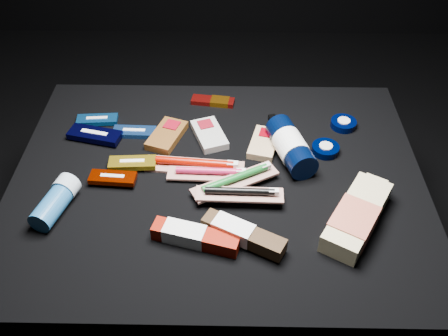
{
  "coord_description": "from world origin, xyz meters",
  "views": [
    {
      "loc": [
        0.03,
        -0.86,
        1.22
      ],
      "look_at": [
        0.01,
        0.01,
        0.42
      ],
      "focal_mm": 40.0,
      "sensor_mm": 36.0,
      "label": 1
    }
  ],
  "objects_px": {
    "bodywash_bottle": "(356,218)",
    "deodorant_stick": "(56,201)",
    "lotion_bottle": "(291,146)",
    "toothpaste_carton_red": "(192,236)"
  },
  "relations": [
    {
      "from": "bodywash_bottle",
      "to": "deodorant_stick",
      "type": "distance_m",
      "value": 0.65
    },
    {
      "from": "bodywash_bottle",
      "to": "toothpaste_carton_red",
      "type": "height_order",
      "value": "bodywash_bottle"
    },
    {
      "from": "lotion_bottle",
      "to": "bodywash_bottle",
      "type": "bearing_deg",
      "value": -78.48
    },
    {
      "from": "deodorant_stick",
      "to": "toothpaste_carton_red",
      "type": "xyz_separation_m",
      "value": [
        0.3,
        -0.08,
        -0.01
      ]
    },
    {
      "from": "lotion_bottle",
      "to": "bodywash_bottle",
      "type": "relative_size",
      "value": 0.95
    },
    {
      "from": "bodywash_bottle",
      "to": "deodorant_stick",
      "type": "bearing_deg",
      "value": -152.35
    },
    {
      "from": "lotion_bottle",
      "to": "deodorant_stick",
      "type": "bearing_deg",
      "value": -178.06
    },
    {
      "from": "bodywash_bottle",
      "to": "toothpaste_carton_red",
      "type": "xyz_separation_m",
      "value": [
        -0.35,
        -0.05,
        -0.01
      ]
    },
    {
      "from": "toothpaste_carton_red",
      "to": "lotion_bottle",
      "type": "bearing_deg",
      "value": 65.54
    },
    {
      "from": "deodorant_stick",
      "to": "toothpaste_carton_red",
      "type": "height_order",
      "value": "deodorant_stick"
    }
  ]
}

